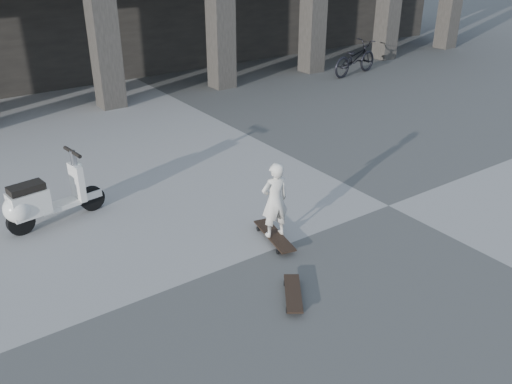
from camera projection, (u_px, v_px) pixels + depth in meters
ground at (389, 206)px, 9.58m from camera, size 90.00×90.00×0.00m
longboard at (274, 236)px, 8.48m from camera, size 0.46×1.10×0.11m
skateboard_spare at (293, 294)px, 7.15m from camera, size 0.65×0.80×0.10m
child at (275, 200)px, 8.20m from camera, size 0.48×0.35×1.21m
scooter at (38, 202)px, 8.70m from camera, size 1.67×0.64×1.17m
bicycle at (355, 58)px, 17.92m from camera, size 2.16×1.05×1.09m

